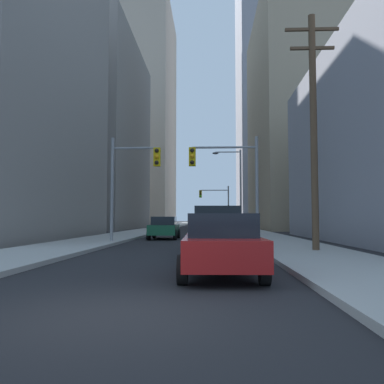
{
  "coord_description": "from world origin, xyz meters",
  "views": [
    {
      "loc": [
        1.45,
        -5.92,
        1.41
      ],
      "look_at": [
        0.0,
        27.33,
        3.56
      ],
      "focal_mm": 38.25,
      "sensor_mm": 36.0,
      "label": 1
    }
  ],
  "objects": [
    {
      "name": "sidewalk_right",
      "position": [
        5.32,
        50.0,
        0.07
      ],
      "size": [
        3.68,
        160.0,
        0.15
      ],
      "primitive_type": "cube",
      "color": "#9E9E99",
      "rests_on": "ground"
    },
    {
      "name": "building_left_mid_office",
      "position": [
        -19.48,
        49.63,
        12.85
      ],
      "size": [
        21.74,
        24.93,
        25.69
      ],
      "primitive_type": "cube",
      "color": "gray",
      "rests_on": "ground"
    },
    {
      "name": "sedan_green",
      "position": [
        -1.66,
        21.89,
        0.77
      ],
      "size": [
        1.95,
        4.21,
        1.52
      ],
      "color": "#195938",
      "rests_on": "ground"
    },
    {
      "name": "utility_pole_right",
      "position": [
        5.69,
        10.72,
        5.19
      ],
      "size": [
        2.2,
        0.28,
        9.82
      ],
      "color": "brown",
      "rests_on": "ground"
    },
    {
      "name": "sidewalk_left",
      "position": [
        -5.32,
        50.0,
        0.07
      ],
      "size": [
        3.68,
        160.0,
        0.15
      ],
      "primitive_type": "cube",
      "color": "#9E9E99",
      "rests_on": "ground"
    },
    {
      "name": "ground_plane",
      "position": [
        0.0,
        0.0,
        0.0
      ],
      "size": [
        400.0,
        400.0,
        0.0
      ],
      "primitive_type": "plane",
      "color": "black"
    },
    {
      "name": "building_right_mid_block",
      "position": [
        15.71,
        49.77,
        14.83
      ],
      "size": [
        15.78,
        25.01,
        29.66
      ],
      "primitive_type": "cube",
      "color": "tan",
      "rests_on": "ground"
    },
    {
      "name": "traffic_signal_far_right",
      "position": [
        2.27,
        52.1,
        4.06
      ],
      "size": [
        4.24,
        0.44,
        6.0
      ],
      "color": "gray",
      "rests_on": "ground"
    },
    {
      "name": "sedan_red",
      "position": [
        1.73,
        4.12,
        0.77
      ],
      "size": [
        1.95,
        4.24,
        1.52
      ],
      "color": "maroon",
      "rests_on": "ground"
    },
    {
      "name": "pickup_truck_white",
      "position": [
        1.73,
        9.94,
        0.93
      ],
      "size": [
        2.2,
        5.47,
        1.9
      ],
      "color": "white",
      "rests_on": "ground"
    },
    {
      "name": "building_right_far_highrise",
      "position": [
        18.15,
        92.77,
        31.78
      ],
      "size": [
        19.17,
        22.84,
        63.57
      ],
      "primitive_type": "cube",
      "color": "#93939E",
      "rests_on": "ground"
    },
    {
      "name": "traffic_signal_near_right",
      "position": [
        2.42,
        16.91,
        4.05
      ],
      "size": [
        3.89,
        0.44,
        6.0
      ],
      "color": "gray",
      "rests_on": "ground"
    },
    {
      "name": "sedan_black",
      "position": [
        1.7,
        26.33,
        0.77
      ],
      "size": [
        1.95,
        4.26,
        1.52
      ],
      "color": "black",
      "rests_on": "ground"
    },
    {
      "name": "street_lamp_right",
      "position": [
        3.77,
        30.2,
        4.56
      ],
      "size": [
        2.58,
        0.32,
        7.5
      ],
      "color": "gray",
      "rests_on": "ground"
    },
    {
      "name": "traffic_signal_near_left",
      "position": [
        -2.91,
        16.91,
        4.0
      ],
      "size": [
        2.84,
        0.44,
        6.0
      ],
      "color": "gray",
      "rests_on": "ground"
    },
    {
      "name": "building_left_far_tower",
      "position": [
        -18.18,
        90.8,
        26.06
      ],
      "size": [
        20.94,
        27.66,
        52.12
      ],
      "primitive_type": "cube",
      "color": "#B7A893",
      "rests_on": "ground"
    }
  ]
}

